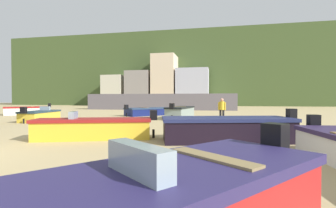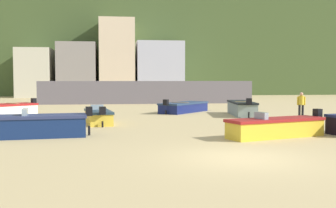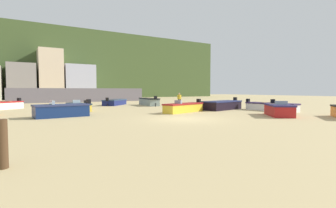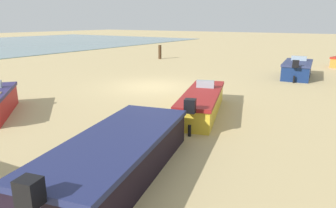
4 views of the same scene
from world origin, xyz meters
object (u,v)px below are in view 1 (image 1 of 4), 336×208
(boat_grey_2, at_px, (181,112))
(beach_walker_foreground, at_px, (222,108))
(boat_yellow_9, at_px, (40,116))
(boat_white_4, at_px, (27,111))
(boat_black_0, at_px, (226,129))
(boat_navy_7, at_px, (149,111))
(boat_yellow_6, at_px, (94,128))
(boat_red_5, at_px, (187,204))

(boat_grey_2, relative_size, beach_walker_foreground, 2.96)
(boat_yellow_9, bearing_deg, boat_white_4, 128.39)
(boat_black_0, height_order, beach_walker_foreground, beach_walker_foreground)
(boat_white_4, xyz_separation_m, boat_navy_7, (12.33, 1.24, -0.03))
(boat_white_4, bearing_deg, boat_black_0, -163.09)
(boat_black_0, xyz_separation_m, boat_yellow_6, (-5.08, -0.54, -0.03))
(boat_red_5, distance_m, beach_walker_foreground, 14.58)
(boat_navy_7, distance_m, boat_yellow_9, 9.34)
(boat_white_4, bearing_deg, boat_yellow_6, -172.80)
(boat_navy_7, xyz_separation_m, boat_yellow_9, (-5.99, -7.17, 0.01))
(boat_yellow_9, relative_size, beach_walker_foreground, 2.38)
(boat_red_5, xyz_separation_m, beach_walker_foreground, (0.64, 14.56, 0.49))
(boat_white_4, distance_m, boat_yellow_6, 18.64)
(boat_yellow_6, bearing_deg, boat_grey_2, -28.34)
(boat_red_5, height_order, boat_yellow_6, boat_red_5)
(boat_black_0, xyz_separation_m, boat_grey_2, (-3.21, 10.02, 0.03))
(boat_white_4, relative_size, beach_walker_foreground, 2.48)
(boat_grey_2, distance_m, boat_yellow_9, 10.33)
(boat_yellow_6, relative_size, boat_yellow_9, 1.22)
(boat_grey_2, distance_m, beach_walker_foreground, 3.92)
(boat_white_4, relative_size, boat_yellow_9, 1.04)
(boat_grey_2, height_order, boat_yellow_6, boat_grey_2)
(boat_navy_7, height_order, beach_walker_foreground, beach_walker_foreground)
(boat_yellow_9, bearing_deg, boat_navy_7, 41.62)
(boat_black_0, bearing_deg, boat_navy_7, 12.85)
(boat_red_5, distance_m, boat_yellow_6, 7.64)
(boat_white_4, height_order, boat_yellow_9, boat_white_4)
(boat_navy_7, bearing_deg, boat_yellow_9, -89.52)
(boat_grey_2, bearing_deg, beach_walker_foreground, -28.19)
(boat_red_5, xyz_separation_m, boat_yellow_6, (-4.42, 6.23, -0.04))
(boat_yellow_9, xyz_separation_m, beach_walker_foreground, (12.66, 1.89, 0.57))
(boat_yellow_9, bearing_deg, beach_walker_foreground, -0.04)
(boat_grey_2, relative_size, boat_red_5, 1.34)
(boat_yellow_9, height_order, beach_walker_foreground, beach_walker_foreground)
(boat_grey_2, height_order, boat_yellow_9, boat_grey_2)
(boat_yellow_6, bearing_deg, boat_black_0, -102.20)
(boat_yellow_6, height_order, beach_walker_foreground, beach_walker_foreground)
(beach_walker_foreground, bearing_deg, boat_grey_2, -20.79)
(boat_red_5, height_order, beach_walker_foreground, beach_walker_foreground)
(boat_yellow_9, distance_m, beach_walker_foreground, 12.81)
(boat_black_0, height_order, boat_yellow_6, boat_black_0)
(boat_yellow_6, xyz_separation_m, beach_walker_foreground, (5.06, 8.33, 0.54))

